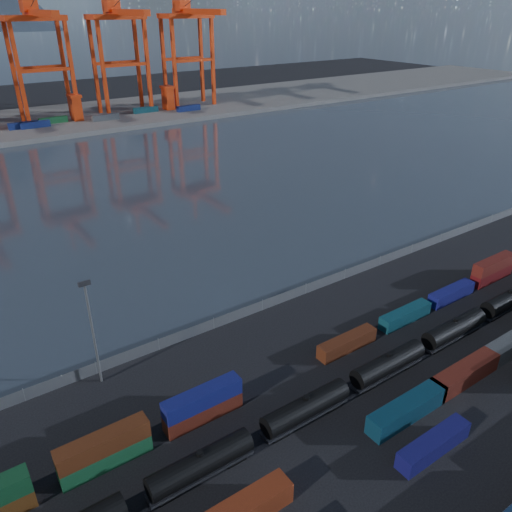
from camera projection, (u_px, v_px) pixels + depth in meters
ground at (380, 402)px, 68.41m from camera, size 700.00×700.00×0.00m
harbor_water at (110, 191)px, 145.40m from camera, size 700.00×700.00×0.00m
far_quay at (26, 124)px, 221.95m from camera, size 700.00×70.00×2.00m
container_row_south at (452, 428)px, 61.60m from camera, size 125.63×2.28×4.86m
container_row_mid at (403, 410)px, 64.53m from camera, size 141.82×2.63×5.61m
container_row_north at (241, 389)px, 67.95m from camera, size 127.73×2.21×4.70m
tanker_string at (349, 385)px, 68.45m from camera, size 121.79×2.86×4.09m
waterfront_fence at (262, 305)px, 88.49m from camera, size 160.12×0.12×2.20m
yard_light_mast at (92, 328)px, 68.04m from camera, size 1.60×0.40×16.60m
quay_containers at (5, 128)px, 204.66m from camera, size 172.58×10.99×2.60m
straddle_carriers at (22, 112)px, 210.26m from camera, size 140.00×7.00×11.10m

